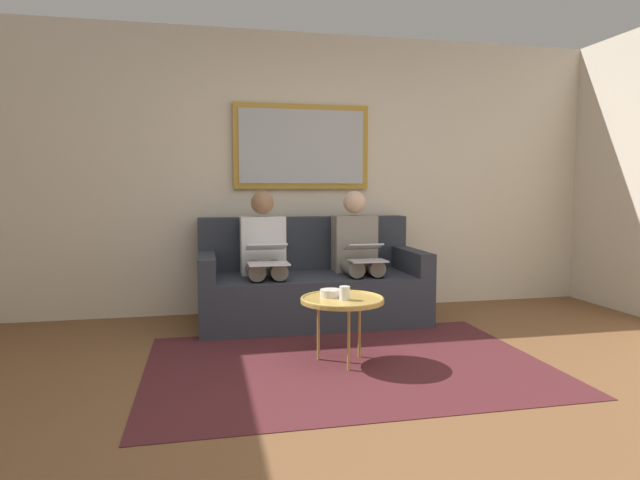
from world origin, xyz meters
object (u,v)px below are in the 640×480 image
bowl (331,293)px  person_right (264,254)px  coffee_table (342,301)px  couch (310,285)px  framed_mirror (302,147)px  laptop_white (267,254)px  cup (345,293)px  laptop_silver (365,253)px  person_left (357,251)px

bowl → person_right: person_right is taller
coffee_table → couch: bearing=-91.0°
framed_mirror → bowl: bearing=86.9°
bowl → laptop_white: (0.33, -0.84, 0.17)m
couch → person_right: 0.51m
cup → laptop_silver: (-0.43, -0.95, 0.14)m
laptop_silver → person_right: person_right is taller
person_left → laptop_white: size_ratio=3.00×
coffee_table → person_left: person_left is taller
bowl → person_left: 1.20m
framed_mirror → cup: 1.97m
bowl → person_left: (-0.49, -1.08, 0.15)m
coffee_table → cup: cup is taller
person_left → laptop_white: 0.86m
person_right → coffee_table: bearing=108.8°
bowl → couch: bearing=-94.1°
bowl → laptop_silver: (-0.49, -0.83, 0.16)m
couch → framed_mirror: bearing=-90.0°
framed_mirror → coffee_table: framed_mirror is taller
framed_mirror → coffee_table: 1.96m
framed_mirror → laptop_white: 1.22m
couch → bowl: couch is taller
bowl → person_left: person_left is taller
person_right → laptop_white: bearing=90.0°
bowl → laptop_white: bearing=-68.7°
coffee_table → laptop_silver: bearing=-115.7°
couch → person_left: size_ratio=1.69×
couch → bowl: bearing=85.9°
coffee_table → laptop_silver: (-0.43, -0.90, 0.20)m
cup → person_left: person_left is taller
coffee_table → cup: (-0.00, 0.05, 0.06)m
framed_mirror → cup: bearing=89.4°
couch → cup: 1.28m
cup → framed_mirror: bearing=-90.6°
couch → bowl: size_ratio=13.21×
coffee_table → bowl: bowl is taller
cup → person_left: (-0.43, -1.20, 0.13)m
couch → framed_mirror: framed_mirror is taller
bowl → coffee_table: bearing=132.1°
person_left → laptop_silver: size_ratio=3.43×
person_right → laptop_white: person_right is taller
person_left → laptop_silver: (-0.00, 0.25, 0.02)m
framed_mirror → laptop_white: framed_mirror is taller
bowl → person_right: 1.14m
person_right → cup: bearing=108.2°
bowl → laptop_white: size_ratio=0.38×
couch → framed_mirror: (0.00, -0.39, 1.24)m
couch → coffee_table: (0.02, 1.22, 0.11)m
framed_mirror → laptop_silver: framed_mirror is taller
laptop_silver → cup: bearing=65.7°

